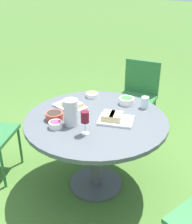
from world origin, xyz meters
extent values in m
plane|color=#446B2B|center=(0.00, 0.00, 0.00)|extent=(40.00, 40.00, 0.00)
cylinder|color=#4C4C51|center=(0.00, 0.00, 0.01)|extent=(0.51, 0.51, 0.02)
cylinder|color=#4C4C51|center=(0.00, 0.00, 0.35)|extent=(0.11, 0.11, 0.67)
cylinder|color=#4C5156|center=(0.00, 0.00, 0.70)|extent=(1.24, 1.24, 0.03)
cylinder|color=#2D6B38|center=(0.49, -0.72, 0.22)|extent=(0.03, 0.03, 0.43)
cylinder|color=#2D6B38|center=(0.12, -0.86, 0.22)|extent=(0.03, 0.03, 0.43)
cube|color=#2D6B38|center=(-1.12, -0.10, 0.45)|extent=(0.46, 0.48, 0.04)
cube|color=#2D6B38|center=(-1.32, -0.12, 0.68)|extent=(0.07, 0.44, 0.42)
cylinder|color=#2D6B38|center=(-0.92, -0.28, 0.22)|extent=(0.03, 0.03, 0.43)
cylinder|color=#2D6B38|center=(-0.96, 0.11, 0.22)|extent=(0.03, 0.03, 0.43)
cylinder|color=#2D6B38|center=(-1.29, -0.31, 0.22)|extent=(0.03, 0.03, 0.43)
cylinder|color=#2D6B38|center=(-1.32, 0.07, 0.22)|extent=(0.03, 0.03, 0.43)
cylinder|color=silver|center=(0.20, -0.12, 0.83)|extent=(0.12, 0.12, 0.22)
cone|color=silver|center=(0.25, -0.12, 0.92)|extent=(0.03, 0.03, 0.03)
cylinder|color=silver|center=(0.27, 0.06, 0.72)|extent=(0.06, 0.06, 0.01)
cylinder|color=silver|center=(0.27, 0.06, 0.78)|extent=(0.01, 0.01, 0.10)
cylinder|color=maroon|center=(0.27, 0.06, 0.87)|extent=(0.06, 0.06, 0.09)
cube|color=white|center=(-0.06, -0.32, 0.73)|extent=(0.25, 0.32, 0.02)
cube|color=#E0C184|center=(-0.04, -0.26, 0.76)|extent=(0.14, 0.13, 0.04)
cube|color=#E0C184|center=(-0.06, -0.32, 0.76)|extent=(0.14, 0.13, 0.04)
cube|color=white|center=(-0.04, 0.17, 0.73)|extent=(0.29, 0.33, 0.02)
cube|color=#E0C184|center=(-0.02, 0.11, 0.77)|extent=(0.16, 0.14, 0.05)
cube|color=#E0C184|center=(-0.04, 0.17, 0.77)|extent=(0.16, 0.14, 0.05)
cylinder|color=white|center=(-0.37, -0.27, 0.74)|extent=(0.12, 0.12, 0.04)
cylinder|color=#E0C147|center=(-0.37, -0.27, 0.75)|extent=(0.10, 0.10, 0.02)
cylinder|color=white|center=(-0.40, 0.10, 0.75)|extent=(0.14, 0.14, 0.06)
cylinder|color=#387533|center=(-0.40, 0.10, 0.77)|extent=(0.11, 0.11, 0.03)
cylinder|color=#B74733|center=(0.20, -0.29, 0.75)|extent=(0.15, 0.15, 0.06)
cylinder|color=#2D231E|center=(0.20, -0.29, 0.77)|extent=(0.12, 0.12, 0.03)
cylinder|color=white|center=(0.31, -0.20, 0.75)|extent=(0.11, 0.11, 0.05)
cylinder|color=#D6385B|center=(0.31, -0.20, 0.76)|extent=(0.09, 0.09, 0.02)
cylinder|color=silver|center=(-0.41, 0.28, 0.77)|extent=(0.07, 0.07, 0.11)
camera|label=1|loc=(1.83, 1.11, 1.85)|focal=45.00mm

